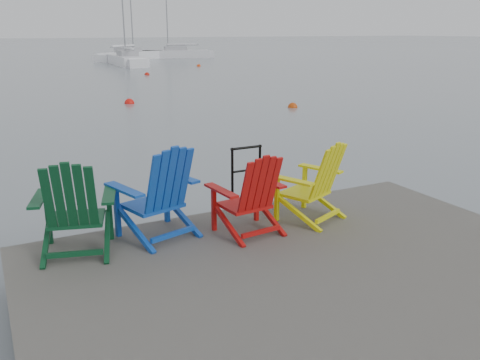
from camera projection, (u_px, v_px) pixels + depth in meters
name	position (u px, v px, depth m)	size (l,w,h in m)	color
ground	(334.00, 326.00, 5.29)	(400.00, 400.00, 0.00)	slate
dock	(336.00, 296.00, 5.19)	(6.00, 5.00, 1.40)	#2C2A27
handrail	(246.00, 171.00, 7.19)	(0.48, 0.04, 0.90)	black
chair_green	(74.00, 207.00, 5.65)	(1.06, 1.00, 1.13)	#0B3C1F
chair_blue	(159.00, 192.00, 6.12)	(1.09, 1.03, 1.17)	#1043AB
chair_red	(251.00, 194.00, 6.24)	(0.89, 0.83, 1.04)	#B20F0D
chair_yellow	(314.00, 181.00, 6.71)	(1.04, 1.00, 1.07)	yellow
sailboat_near	(127.00, 61.00, 44.27)	(2.47, 8.01, 10.99)	white
sailboat_mid	(131.00, 56.00, 51.59)	(8.10, 7.15, 11.86)	white
sailboat_far	(172.00, 54.00, 55.54)	(8.26, 4.00, 11.09)	silver
buoy_a	(293.00, 107.00, 20.15)	(0.39, 0.39, 0.39)	#BF400B
buoy_b	(129.00, 103.00, 21.23)	(0.41, 0.41, 0.41)	red
buoy_c	(199.00, 66.00, 42.75)	(0.35, 0.35, 0.35)	#E53F0D
buoy_d	(147.00, 75.00, 34.61)	(0.35, 0.35, 0.35)	red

